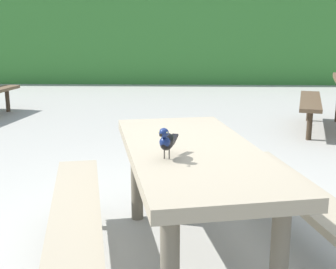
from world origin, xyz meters
TOP-DOWN VIEW (x-y plane):
  - ground_plane at (0.00, 0.00)m, footprint 60.00×60.00m
  - hedge_wall at (0.00, 9.46)m, footprint 28.00×1.74m
  - picnic_table_foreground at (0.19, -0.28)m, footprint 1.99×2.02m
  - bird_grackle at (0.04, -0.53)m, footprint 0.11×0.28m

SIDE VIEW (x-z plane):
  - ground_plane at x=0.00m, z-range 0.00..0.00m
  - picnic_table_foreground at x=0.19m, z-range 0.19..0.93m
  - bird_grackle at x=0.04m, z-range 0.75..0.94m
  - hedge_wall at x=0.00m, z-range 0.00..2.17m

